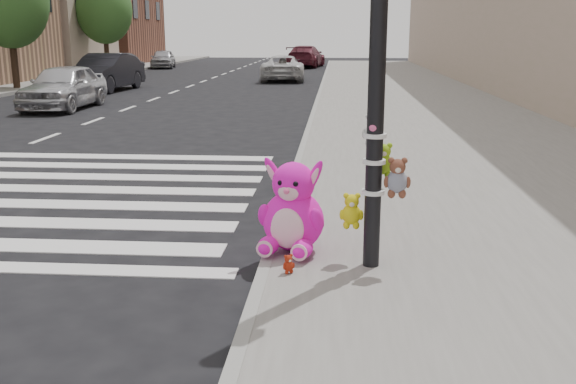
# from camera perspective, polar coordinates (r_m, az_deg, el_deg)

# --- Properties ---
(ground) EXTENTS (120.00, 120.00, 0.00)m
(ground) POSITION_cam_1_polar(r_m,az_deg,el_deg) (5.37, -21.41, -13.45)
(ground) COLOR black
(ground) RESTS_ON ground
(sidewalk_near) EXTENTS (7.00, 80.00, 0.14)m
(sidewalk_near) POSITION_cam_1_polar(r_m,az_deg,el_deg) (14.71, 15.18, 4.43)
(sidewalk_near) COLOR slate
(sidewalk_near) RESTS_ON ground
(curb_edge) EXTENTS (0.12, 80.00, 0.15)m
(curb_edge) POSITION_cam_1_polar(r_m,az_deg,el_deg) (14.46, 1.59, 4.76)
(curb_edge) COLOR gray
(curb_edge) RESTS_ON ground
(bld_far_e) EXTENTS (6.00, 10.00, 9.00)m
(bld_far_e) POSITION_cam_1_polar(r_m,az_deg,el_deg) (53.34, -15.67, 15.75)
(bld_far_e) COLOR brown
(bld_far_e) RESTS_ON ground
(signal_pole) EXTENTS (0.68, 0.48, 4.00)m
(signal_pole) POSITION_cam_1_polar(r_m,az_deg,el_deg) (6.11, 7.97, 8.57)
(signal_pole) COLOR black
(signal_pole) RESTS_ON sidewalk_near
(tree_far_b) EXTENTS (3.20, 3.20, 5.44)m
(tree_far_b) POSITION_cam_1_polar(r_m,az_deg,el_deg) (29.52, -23.61, 15.31)
(tree_far_b) COLOR #382619
(tree_far_b) RESTS_ON sidewalk_far
(tree_far_c) EXTENTS (3.20, 3.20, 5.44)m
(tree_far_c) POSITION_cam_1_polar(r_m,az_deg,el_deg) (39.63, -16.05, 15.28)
(tree_far_c) COLOR #382619
(tree_far_c) RESTS_ON sidewalk_far
(pink_bunny) EXTENTS (0.76, 0.85, 1.01)m
(pink_bunny) POSITION_cam_1_polar(r_m,az_deg,el_deg) (6.70, 0.40, -1.90)
(pink_bunny) COLOR #FF15C8
(pink_bunny) RESTS_ON sidewalk_near
(red_teddy) EXTENTS (0.16, 0.15, 0.19)m
(red_teddy) POSITION_cam_1_polar(r_m,az_deg,el_deg) (6.17, 0.04, -6.41)
(red_teddy) COLOR #A02310
(red_teddy) RESTS_ON sidewalk_near
(car_silver_far) EXTENTS (1.72, 4.20, 1.43)m
(car_silver_far) POSITION_cam_1_polar(r_m,az_deg,el_deg) (21.97, -19.32, 8.84)
(car_silver_far) COLOR silver
(car_silver_far) RESTS_ON ground
(car_dark_far) EXTENTS (2.02, 4.83, 1.55)m
(car_dark_far) POSITION_cam_1_polar(r_m,az_deg,el_deg) (28.30, -15.88, 10.19)
(car_dark_far) COLOR black
(car_dark_far) RESTS_ON ground
(car_white_near) EXTENTS (2.36, 4.69, 1.27)m
(car_white_near) POSITION_cam_1_polar(r_m,az_deg,el_deg) (33.18, -0.45, 10.95)
(car_white_near) COLOR silver
(car_white_near) RESTS_ON ground
(car_maroon_near) EXTENTS (2.77, 5.43, 1.51)m
(car_maroon_near) POSITION_cam_1_polar(r_m,az_deg,el_deg) (46.26, 1.60, 11.95)
(car_maroon_near) COLOR #521724
(car_maroon_near) RESTS_ON ground
(car_silver_deep) EXTENTS (2.09, 3.95, 1.28)m
(car_silver_deep) POSITION_cam_1_polar(r_m,az_deg,el_deg) (45.97, -11.05, 11.55)
(car_silver_deep) COLOR #A6A6AB
(car_silver_deep) RESTS_ON ground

